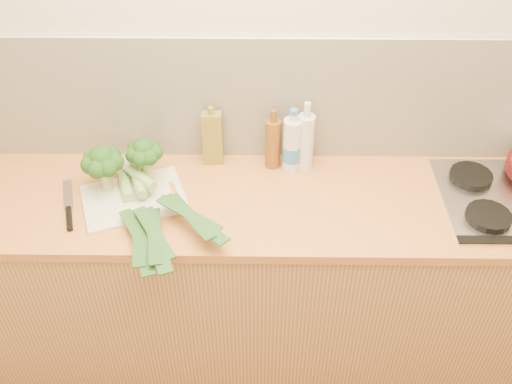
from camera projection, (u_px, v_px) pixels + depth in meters
room_shell at (258, 101)px, 2.29m from camera, size 3.50×3.50×3.50m
counter at (257, 274)px, 2.54m from camera, size 3.20×0.62×0.90m
chopping_board at (134, 198)px, 2.24m from camera, size 0.46×0.40×0.01m
broccoli_left at (102, 162)px, 2.19m from camera, size 0.16×0.16×0.20m
broccoli_right at (144, 153)px, 2.23m from camera, size 0.14×0.15×0.20m
leek_front at (129, 198)px, 2.20m from camera, size 0.28×0.66×0.04m
leek_mid at (142, 193)px, 2.19m from camera, size 0.28×0.68×0.04m
leek_back at (153, 186)px, 2.19m from camera, size 0.52×0.52×0.04m
chefs_knife at (69, 212)px, 2.17m from camera, size 0.12×0.31×0.02m
oil_tin at (213, 138)px, 2.35m from camera, size 0.08×0.05×0.27m
glass_bottle at (305, 141)px, 2.31m from camera, size 0.07×0.07×0.31m
amber_bottle at (273, 143)px, 2.33m from camera, size 0.06×0.06×0.27m
water_bottle at (292, 147)px, 2.32m from camera, size 0.08×0.08×0.27m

